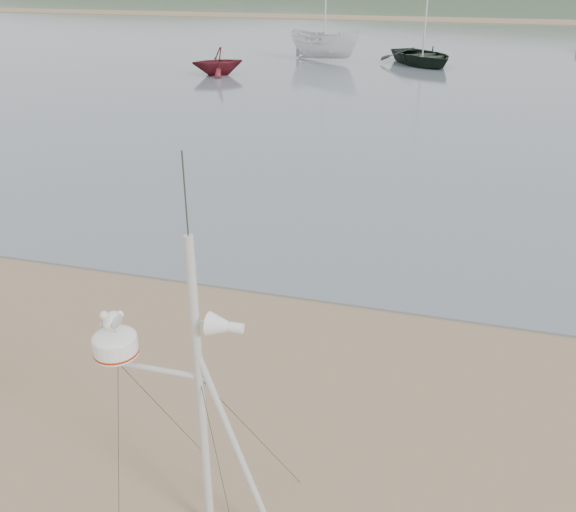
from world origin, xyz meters
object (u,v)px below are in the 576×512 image
(boat_dark, at_px, (426,18))
(boat_red, at_px, (217,49))
(mast_rig, at_px, (199,457))
(boat_white, at_px, (325,18))

(boat_dark, xyz_separation_m, boat_red, (-10.93, -7.02, -1.30))
(mast_rig, bearing_deg, boat_white, 100.64)
(boat_red, bearing_deg, boat_dark, 87.60)
(boat_dark, bearing_deg, boat_red, 176.58)
(mast_rig, xyz_separation_m, boat_dark, (-0.49, 36.07, 1.73))
(boat_dark, bearing_deg, boat_white, 141.46)
(mast_rig, relative_size, boat_dark, 0.80)
(boat_dark, bearing_deg, mast_rig, -125.37)
(boat_dark, height_order, boat_red, boat_dark)
(boat_red, height_order, boat_white, boat_white)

